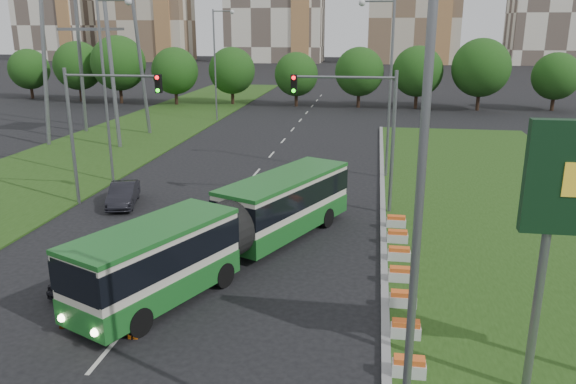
% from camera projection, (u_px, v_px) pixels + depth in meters
% --- Properties ---
extents(ground, '(360.00, 360.00, 0.00)m').
position_uv_depth(ground, '(238.00, 282.00, 23.41)').
color(ground, black).
rests_on(ground, ground).
extents(grass_median, '(14.00, 60.00, 0.15)m').
position_uv_depth(grass_median, '(519.00, 230.00, 29.05)').
color(grass_median, '#214213').
rests_on(grass_median, ground).
extents(median_kerb, '(0.30, 60.00, 0.18)m').
position_uv_depth(median_kerb, '(383.00, 223.00, 30.07)').
color(median_kerb, gray).
rests_on(median_kerb, ground).
extents(left_verge, '(12.00, 110.00, 0.10)m').
position_uv_depth(left_verge, '(107.00, 146.00, 49.74)').
color(left_verge, '#214213').
rests_on(left_verge, ground).
extents(lane_markings, '(0.20, 100.00, 0.01)m').
position_uv_depth(lane_markings, '(262.00, 166.00, 42.80)').
color(lane_markings, '#B8B8B1').
rests_on(lane_markings, ground).
extents(flower_planters, '(1.10, 15.90, 0.60)m').
position_uv_depth(flower_planters, '(402.00, 286.00, 22.01)').
color(flower_planters, silver).
rests_on(flower_planters, grass_median).
extents(traffic_mast_median, '(5.76, 0.32, 8.00)m').
position_uv_depth(traffic_mast_median, '(364.00, 119.00, 30.66)').
color(traffic_mast_median, slate).
rests_on(traffic_mast_median, ground).
extents(traffic_mast_left, '(5.76, 0.32, 8.00)m').
position_uv_depth(traffic_mast_left, '(96.00, 116.00, 31.95)').
color(traffic_mast_left, slate).
rests_on(traffic_mast_left, ground).
extents(street_lamps, '(36.00, 60.00, 12.00)m').
position_uv_depth(street_lamps, '(226.00, 104.00, 31.63)').
color(street_lamps, slate).
rests_on(street_lamps, ground).
extents(tree_line, '(120.00, 8.00, 9.00)m').
position_uv_depth(tree_line, '(413.00, 72.00, 72.78)').
color(tree_line, '#174612').
rests_on(tree_line, ground).
extents(midrise_west, '(22.00, 14.00, 36.00)m').
position_uv_depth(midrise_west, '(54.00, 0.00, 174.45)').
color(midrise_west, white).
rests_on(midrise_west, ground).
extents(articulated_bus, '(2.59, 16.59, 2.73)m').
position_uv_depth(articulated_bus, '(228.00, 226.00, 25.04)').
color(articulated_bus, beige).
rests_on(articulated_bus, ground).
extents(car_left_near, '(1.75, 4.02, 1.35)m').
position_uv_depth(car_left_near, '(87.00, 269.00, 23.03)').
color(car_left_near, black).
rests_on(car_left_near, ground).
extents(car_left_far, '(2.48, 4.33, 1.35)m').
position_uv_depth(car_left_far, '(123.00, 194.00, 33.25)').
color(car_left_far, black).
rests_on(car_left_far, ground).
extents(pedestrian, '(0.56, 0.74, 1.83)m').
position_uv_depth(pedestrian, '(61.00, 302.00, 19.70)').
color(pedestrian, gray).
rests_on(pedestrian, ground).
extents(shopping_trolley, '(0.33, 0.35, 0.57)m').
position_uv_depth(shopping_trolley, '(133.00, 330.00, 19.13)').
color(shopping_trolley, orange).
rests_on(shopping_trolley, ground).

